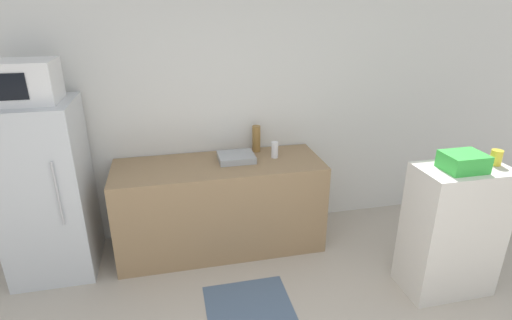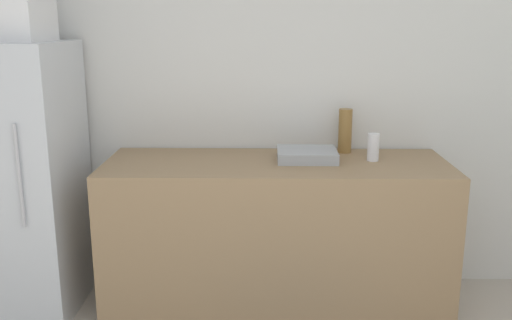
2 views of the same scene
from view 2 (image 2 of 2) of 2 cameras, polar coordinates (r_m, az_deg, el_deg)
The scene contains 6 objects.
wall_back at distance 3.48m, azimuth 3.93°, elevation 8.31°, with size 8.00×0.06×2.60m, color silver.
refrigerator at distance 3.48m, azimuth -22.99°, elevation -1.81°, with size 0.67×0.68×1.52m.
counter at distance 3.30m, azimuth 1.99°, elevation -7.51°, with size 1.91×0.68×0.87m, color #937551.
sink_basin at distance 3.22m, azimuth 5.11°, elevation 0.53°, with size 0.33×0.28×0.06m, color #9EA3A8.
bottle_tall at distance 3.41m, azimuth 8.90°, elevation 2.90°, with size 0.08×0.08×0.26m, color olive.
bottle_short at distance 3.24m, azimuth 11.64°, elevation 1.26°, with size 0.06×0.06×0.15m, color silver.
Camera 2 is at (-0.17, -0.79, 1.64)m, focal length 40.00 mm.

